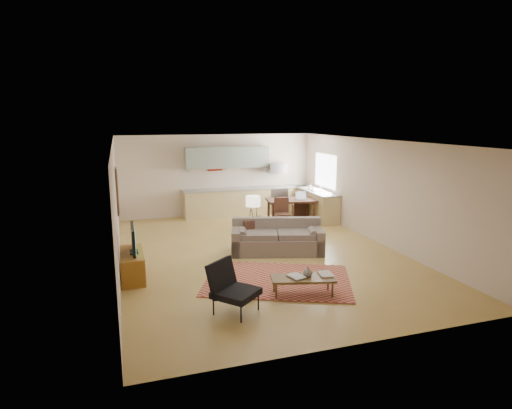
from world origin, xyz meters
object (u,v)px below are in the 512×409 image
object	(u,v)px
armchair	(236,288)
tv_credenza	(132,265)
coffee_table	(303,286)
dining_table	(291,211)
console_table	(253,233)
sofa	(277,237)

from	to	relation	value
armchair	tv_credenza	xyz separation A→B (m)	(-1.61, 2.17, -0.16)
tv_credenza	coffee_table	bearing A→B (deg)	-32.06
dining_table	console_table	bearing A→B (deg)	-125.42
tv_credenza	console_table	world-z (taller)	console_table
sofa	tv_credenza	size ratio (longest dim) A/B	1.93
sofa	coffee_table	bearing A→B (deg)	-83.62
console_table	coffee_table	bearing A→B (deg)	-100.07
coffee_table	console_table	bearing A→B (deg)	103.24
sofa	tv_credenza	bearing A→B (deg)	-152.07
coffee_table	sofa	bearing A→B (deg)	93.79
tv_credenza	dining_table	world-z (taller)	dining_table
coffee_table	console_table	size ratio (longest dim) A/B	1.58
sofa	armchair	bearing A→B (deg)	-105.90
armchair	coffee_table	bearing A→B (deg)	-28.42
coffee_table	armchair	size ratio (longest dim) A/B	1.35
armchair	tv_credenza	distance (m)	2.70
armchair	dining_table	world-z (taller)	armchair
coffee_table	console_table	distance (m)	3.17
sofa	coffee_table	xyz separation A→B (m)	(-0.45, -2.56, -0.22)
tv_credenza	dining_table	bearing A→B (deg)	34.65
sofa	armchair	xyz separation A→B (m)	(-1.81, -2.87, 0.04)
armchair	dining_table	xyz separation A→B (m)	(3.28, 5.55, -0.06)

